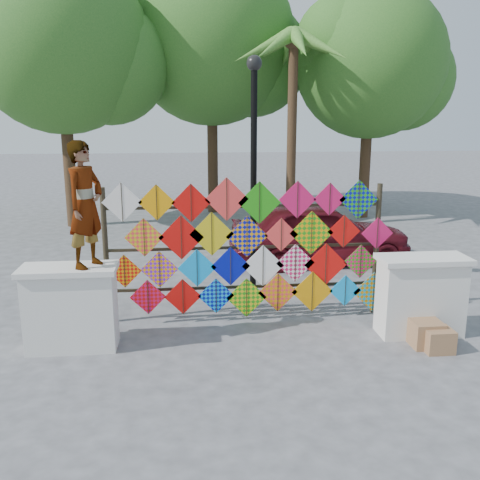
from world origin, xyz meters
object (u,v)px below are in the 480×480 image
at_px(vendor_woman, 85,205).
at_px(lamppost, 254,155).
at_px(sedan, 319,233).
at_px(kite_rack, 251,250).

bearing_deg(vendor_woman, lamppost, -21.53).
bearing_deg(sedan, lamppost, 136.98).
distance_m(kite_rack, vendor_woman, 2.82).
relative_size(kite_rack, vendor_woman, 2.72).
xyz_separation_m(kite_rack, vendor_woman, (-2.49, -0.93, 0.97)).
bearing_deg(sedan, kite_rack, 146.80).
bearing_deg(sedan, vendor_woman, 131.52).
distance_m(vendor_woman, sedan, 6.44).
bearing_deg(kite_rack, vendor_woman, -159.57).
bearing_deg(kite_rack, lamppost, 80.82).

